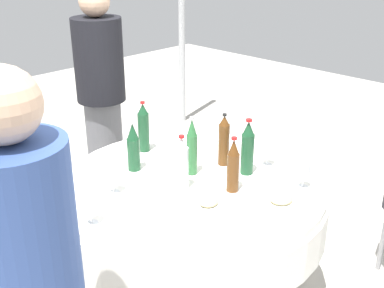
{
  "coord_description": "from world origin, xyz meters",
  "views": [
    {
      "loc": [
        1.6,
        1.57,
        1.91
      ],
      "look_at": [
        0.0,
        0.0,
        0.95
      ],
      "focal_mm": 45.31,
      "sensor_mm": 36.0,
      "label": 1
    }
  ],
  "objects_px": {
    "wine_glass_outer": "(90,205)",
    "plate_front": "(281,202)",
    "bottle_brown_near": "(224,141)",
    "person_near": "(102,99)",
    "bottle_green_rear": "(192,148)",
    "wine_glass_inner": "(268,149)",
    "bottle_clear_east": "(182,164)",
    "wine_glass_rear": "(304,170)",
    "plate_mid": "(147,222)",
    "dining_table": "(192,205)",
    "plate_west": "(209,205)",
    "bottle_dark_green_outer": "(248,148)",
    "wine_glass_east": "(112,173)",
    "bottle_dark_green_left": "(133,148)",
    "bottle_brown_south": "(233,166)"
  },
  "relations": [
    {
      "from": "wine_glass_inner",
      "to": "bottle_dark_green_left",
      "type": "bearing_deg",
      "value": -41.32
    },
    {
      "from": "bottle_brown_near",
      "to": "plate_west",
      "type": "height_order",
      "value": "bottle_brown_near"
    },
    {
      "from": "bottle_brown_south",
      "to": "plate_west",
      "type": "distance_m",
      "value": 0.24
    },
    {
      "from": "bottle_dark_green_left",
      "to": "bottle_brown_near",
      "type": "distance_m",
      "value": 0.49
    },
    {
      "from": "bottle_brown_south",
      "to": "bottle_dark_green_outer",
      "type": "relative_size",
      "value": 0.94
    },
    {
      "from": "bottle_green_rear",
      "to": "wine_glass_outer",
      "type": "distance_m",
      "value": 0.67
    },
    {
      "from": "bottle_dark_green_left",
      "to": "wine_glass_rear",
      "type": "relative_size",
      "value": 2.05
    },
    {
      "from": "plate_west",
      "to": "plate_mid",
      "type": "bearing_deg",
      "value": -19.27
    },
    {
      "from": "wine_glass_outer",
      "to": "plate_mid",
      "type": "distance_m",
      "value": 0.26
    },
    {
      "from": "bottle_brown_near",
      "to": "bottle_green_rear",
      "type": "xyz_separation_m",
      "value": [
        0.2,
        -0.05,
        0.01
      ]
    },
    {
      "from": "dining_table",
      "to": "plate_west",
      "type": "distance_m",
      "value": 0.32
    },
    {
      "from": "bottle_dark_green_outer",
      "to": "person_near",
      "type": "xyz_separation_m",
      "value": [
        -0.02,
        -1.32,
        -0.03
      ]
    },
    {
      "from": "dining_table",
      "to": "bottle_clear_east",
      "type": "xyz_separation_m",
      "value": [
        0.09,
        0.02,
        0.28
      ]
    },
    {
      "from": "dining_table",
      "to": "bottle_green_rear",
      "type": "xyz_separation_m",
      "value": [
        -0.06,
        -0.06,
        0.3
      ]
    },
    {
      "from": "plate_mid",
      "to": "bottle_dark_green_left",
      "type": "bearing_deg",
      "value": -123.6
    },
    {
      "from": "bottle_clear_east",
      "to": "person_near",
      "type": "bearing_deg",
      "value": -107.61
    },
    {
      "from": "bottle_brown_near",
      "to": "person_near",
      "type": "relative_size",
      "value": 0.18
    },
    {
      "from": "bottle_dark_green_left",
      "to": "plate_front",
      "type": "bearing_deg",
      "value": 107.69
    },
    {
      "from": "bottle_dark_green_left",
      "to": "wine_glass_rear",
      "type": "height_order",
      "value": "bottle_dark_green_left"
    },
    {
      "from": "bottle_dark_green_outer",
      "to": "plate_front",
      "type": "distance_m",
      "value": 0.38
    },
    {
      "from": "bottle_brown_near",
      "to": "wine_glass_east",
      "type": "distance_m",
      "value": 0.65
    },
    {
      "from": "dining_table",
      "to": "wine_glass_rear",
      "type": "height_order",
      "value": "wine_glass_rear"
    },
    {
      "from": "plate_front",
      "to": "plate_west",
      "type": "bearing_deg",
      "value": -40.58
    },
    {
      "from": "wine_glass_outer",
      "to": "plate_front",
      "type": "bearing_deg",
      "value": 145.46
    },
    {
      "from": "bottle_clear_east",
      "to": "wine_glass_inner",
      "type": "xyz_separation_m",
      "value": [
        -0.52,
        0.15,
        -0.04
      ]
    },
    {
      "from": "wine_glass_rear",
      "to": "plate_front",
      "type": "distance_m",
      "value": 0.23
    },
    {
      "from": "bottle_brown_south",
      "to": "wine_glass_east",
      "type": "height_order",
      "value": "bottle_brown_south"
    },
    {
      "from": "dining_table",
      "to": "plate_west",
      "type": "height_order",
      "value": "plate_west"
    },
    {
      "from": "bottle_brown_south",
      "to": "person_near",
      "type": "bearing_deg",
      "value": -98.99
    },
    {
      "from": "bottle_brown_near",
      "to": "wine_glass_east",
      "type": "xyz_separation_m",
      "value": [
        0.63,
        -0.17,
        -0.03
      ]
    },
    {
      "from": "person_near",
      "to": "bottle_dark_green_outer",
      "type": "bearing_deg",
      "value": -77.14
    },
    {
      "from": "wine_glass_rear",
      "to": "plate_mid",
      "type": "height_order",
      "value": "wine_glass_rear"
    },
    {
      "from": "bottle_dark_green_outer",
      "to": "wine_glass_outer",
      "type": "bearing_deg",
      "value": -11.64
    },
    {
      "from": "dining_table",
      "to": "wine_glass_outer",
      "type": "height_order",
      "value": "wine_glass_outer"
    },
    {
      "from": "bottle_green_rear",
      "to": "wine_glass_inner",
      "type": "xyz_separation_m",
      "value": [
        -0.36,
        0.23,
        -0.05
      ]
    },
    {
      "from": "bottle_dark_green_outer",
      "to": "plate_west",
      "type": "distance_m",
      "value": 0.44
    },
    {
      "from": "bottle_green_rear",
      "to": "wine_glass_rear",
      "type": "xyz_separation_m",
      "value": [
        -0.28,
        0.51,
        -0.05
      ]
    },
    {
      "from": "bottle_green_rear",
      "to": "wine_glass_rear",
      "type": "distance_m",
      "value": 0.58
    },
    {
      "from": "bottle_dark_green_left",
      "to": "plate_mid",
      "type": "relative_size",
      "value": 1.18
    },
    {
      "from": "bottle_clear_east",
      "to": "person_near",
      "type": "height_order",
      "value": "person_near"
    },
    {
      "from": "bottle_clear_east",
      "to": "plate_front",
      "type": "height_order",
      "value": "bottle_clear_east"
    },
    {
      "from": "bottle_brown_near",
      "to": "wine_glass_east",
      "type": "height_order",
      "value": "bottle_brown_near"
    },
    {
      "from": "bottle_brown_near",
      "to": "plate_mid",
      "type": "distance_m",
      "value": 0.72
    },
    {
      "from": "bottle_clear_east",
      "to": "wine_glass_east",
      "type": "xyz_separation_m",
      "value": [
        0.27,
        -0.21,
        -0.02
      ]
    },
    {
      "from": "bottle_brown_near",
      "to": "bottle_brown_south",
      "type": "relative_size",
      "value": 1.03
    },
    {
      "from": "wine_glass_outer",
      "to": "dining_table",
      "type": "bearing_deg",
      "value": 177.08
    },
    {
      "from": "wine_glass_inner",
      "to": "plate_front",
      "type": "distance_m",
      "value": 0.43
    },
    {
      "from": "bottle_brown_south",
      "to": "wine_glass_rear",
      "type": "relative_size",
      "value": 2.11
    },
    {
      "from": "wine_glass_east",
      "to": "plate_front",
      "type": "relative_size",
      "value": 0.62
    },
    {
      "from": "dining_table",
      "to": "plate_mid",
      "type": "bearing_deg",
      "value": 18.37
    }
  ]
}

